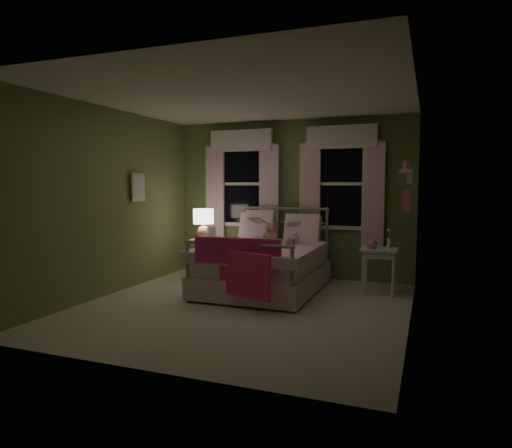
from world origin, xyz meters
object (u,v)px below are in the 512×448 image
at_px(bed, 264,265).
at_px(nightstand_left, 204,254).
at_px(table_lamp, 204,221).
at_px(teddy_bear, 271,234).
at_px(nightstand_right, 379,255).
at_px(child_right, 291,226).
at_px(child_left, 257,222).

relative_size(bed, nightstand_left, 3.13).
height_order(bed, table_lamp, bed).
xyz_separation_m(bed, table_lamp, (-1.17, 0.37, 0.58)).
distance_m(teddy_bear, table_lamp, 1.19).
distance_m(nightstand_left, nightstand_right, 2.76).
relative_size(nightstand_left, nightstand_right, 1.02).
bearing_deg(nightstand_right, bed, -166.66).
height_order(nightstand_left, table_lamp, table_lamp).
distance_m(bed, table_lamp, 1.36).
relative_size(teddy_bear, nightstand_right, 0.51).
bearing_deg(child_right, child_left, -6.97).
xyz_separation_m(child_left, nightstand_right, (1.86, -0.06, -0.42)).
bearing_deg(teddy_bear, table_lamp, 175.32).
bearing_deg(child_left, teddy_bear, 128.38).
bearing_deg(teddy_bear, child_right, 29.50).
bearing_deg(child_right, bed, 49.61).
bearing_deg(nightstand_right, nightstand_left, -179.87).
distance_m(child_left, table_lamp, 0.90).
distance_m(child_right, nightstand_left, 1.54).
bearing_deg(child_left, table_lamp, -18.14).
xyz_separation_m(child_right, nightstand_left, (-1.45, -0.06, -0.50)).
bearing_deg(nightstand_right, table_lamp, -179.87).
bearing_deg(nightstand_left, table_lamp, -63.43).
bearing_deg(table_lamp, bed, -17.59).
relative_size(child_right, nightstand_left, 1.07).
distance_m(teddy_bear, nightstand_right, 1.60).
xyz_separation_m(nightstand_left, nightstand_right, (2.76, 0.01, 0.13)).
relative_size(bed, child_left, 2.57).
bearing_deg(bed, nightstand_left, 162.41).
distance_m(child_right, table_lamp, 1.46).
height_order(table_lamp, nightstand_right, table_lamp).
distance_m(child_left, teddy_bear, 0.37).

